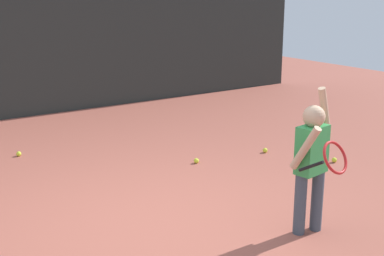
# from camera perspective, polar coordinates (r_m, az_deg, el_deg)

# --- Properties ---
(ground_plane) EXTENTS (20.00, 20.00, 0.00)m
(ground_plane) POSITION_cam_1_polar(r_m,az_deg,el_deg) (5.05, -4.77, -10.68)
(ground_plane) COLOR #9E5142
(fence_post_2) EXTENTS (0.09, 0.09, 3.91)m
(fence_post_2) POSITION_cam_1_polar(r_m,az_deg,el_deg) (10.09, -8.87, 13.56)
(fence_post_2) COLOR slate
(fence_post_2) RESTS_ON ground
(tennis_player) EXTENTS (0.65, 0.65, 1.35)m
(tennis_player) POSITION_cam_1_polar(r_m,az_deg,el_deg) (4.76, 13.11, -3.25)
(tennis_player) COLOR #3F4C59
(tennis_player) RESTS_ON ground
(tennis_ball_0) EXTENTS (0.07, 0.07, 0.07)m
(tennis_ball_0) POSITION_cam_1_polar(r_m,az_deg,el_deg) (7.01, 15.40, -3.42)
(tennis_ball_0) COLOR #CCE033
(tennis_ball_0) RESTS_ON ground
(tennis_ball_2) EXTENTS (0.07, 0.07, 0.07)m
(tennis_ball_2) POSITION_cam_1_polar(r_m,az_deg,el_deg) (7.39, -18.53, -2.71)
(tennis_ball_2) COLOR #CCE033
(tennis_ball_2) RESTS_ON ground
(tennis_ball_4) EXTENTS (0.07, 0.07, 0.07)m
(tennis_ball_4) POSITION_cam_1_polar(r_m,az_deg,el_deg) (7.23, 8.05, -2.45)
(tennis_ball_4) COLOR #CCE033
(tennis_ball_4) RESTS_ON ground
(tennis_ball_5) EXTENTS (0.07, 0.07, 0.07)m
(tennis_ball_5) POSITION_cam_1_polar(r_m,az_deg,el_deg) (6.73, 0.48, -3.62)
(tennis_ball_5) COLOR #CCE033
(tennis_ball_5) RESTS_ON ground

